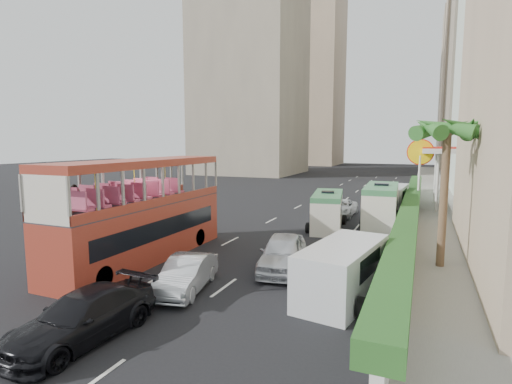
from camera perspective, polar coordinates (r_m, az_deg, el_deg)
The scene contains 20 objects.
ground_plane at distance 18.32m, azimuth -0.53°, elevation -11.66°, with size 200.00×200.00×0.00m, color black.
double_decker_bus at distance 20.75m, azimuth -15.95°, elevation -2.50°, with size 2.50×11.00×5.06m, color #A13423.
car_silver_lane_a at distance 16.69m, azimuth -9.87°, elevation -13.68°, with size 1.44×4.14×1.36m, color silver.
car_silver_lane_b at distance 18.93m, azimuth 3.86°, elevation -11.05°, with size 1.95×4.84×1.65m, color silver.
car_black at distance 13.81m, azimuth -23.32°, elevation -18.77°, with size 2.00×4.93×1.43m, color black.
van_asset at distance 32.93m, azimuth 11.93°, elevation -3.36°, with size 2.15×4.67×1.30m, color silver.
minibus_near at distance 27.77m, azimuth 10.17°, elevation -2.67°, with size 1.85×5.56×2.47m, color silver.
minibus_far at distance 29.89m, azimuth 17.42°, elevation -1.82°, with size 2.15×6.44×2.86m, color silver.
panel_van_near at distance 15.83m, azimuth 12.32°, elevation -10.95°, with size 2.06×5.16×2.06m, color silver.
panel_van_far at distance 35.11m, azimuth 18.57°, elevation -1.04°, with size 2.29×5.73×2.29m, color silver.
sidewalk at distance 41.40m, azimuth 25.49°, elevation -1.65°, with size 6.00×120.00×0.18m, color #99968C.
kerb_wall at distance 30.39m, azimuth 21.19°, elevation -3.26°, with size 0.30×44.00×1.00m, color silver.
hedge at distance 30.26m, azimuth 21.27°, elevation -1.68°, with size 1.10×44.00×0.70m, color #2D6626.
palm_tree at distance 20.11m, azimuth 25.24°, elevation -0.76°, with size 0.36×0.36×6.40m, color brown.
shell_station at distance 39.19m, azimuth 27.29°, elevation 1.71°, with size 6.50×8.00×5.50m, color silver.
tower_mid at distance 77.17m, azimuth 32.51°, elevation 20.36°, with size 16.00×16.00×50.00m, color #9F927D.
tower_far_a at distance 99.77m, azimuth 29.43°, elevation 15.50°, with size 14.00×14.00×44.00m, color tan.
tower_far_b at distance 121.19m, azimuth 28.17°, elevation 12.96°, with size 14.00×14.00×40.00m, color #9F927D.
tower_left_a at distance 79.93m, azimuth -0.78°, elevation 21.67°, with size 18.00×18.00×52.00m, color #9F927D.
tower_left_b at distance 111.12m, azimuth 7.73°, elevation 15.89°, with size 16.00×16.00×46.00m, color tan.
Camera 1 is at (6.87, -15.93, 5.89)m, focal length 28.00 mm.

